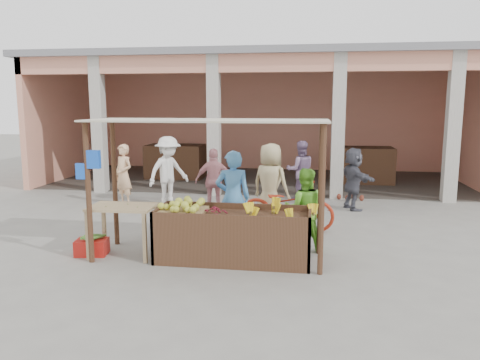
% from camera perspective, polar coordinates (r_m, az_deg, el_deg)
% --- Properties ---
extents(ground, '(60.00, 60.00, 0.00)m').
position_cam_1_polar(ground, '(8.20, -4.30, -9.54)').
color(ground, slate).
rests_on(ground, ground).
extents(market_building, '(14.40, 6.40, 4.20)m').
position_cam_1_polar(market_building, '(16.58, 2.74, 9.47)').
color(market_building, '#EB967B').
rests_on(market_building, ground).
extents(fruit_stall, '(2.60, 0.95, 0.80)m').
position_cam_1_polar(fruit_stall, '(7.99, -0.81, -7.03)').
color(fruit_stall, '#4D2F1E').
rests_on(fruit_stall, ground).
extents(stall_awning, '(4.09, 1.35, 2.39)m').
position_cam_1_polar(stall_awning, '(7.85, -4.48, 4.39)').
color(stall_awning, '#4D2F1E').
rests_on(stall_awning, ground).
extents(banana_heap, '(1.15, 0.63, 0.21)m').
position_cam_1_polar(banana_heap, '(7.76, 5.01, -3.71)').
color(banana_heap, yellow).
rests_on(banana_heap, fruit_stall).
extents(melon_tray, '(0.83, 0.72, 0.21)m').
position_cam_1_polar(melon_tray, '(8.05, -7.18, -3.29)').
color(melon_tray, '#97794E').
rests_on(melon_tray, fruit_stall).
extents(berry_heap, '(0.45, 0.37, 0.14)m').
position_cam_1_polar(berry_heap, '(7.90, -3.12, -3.68)').
color(berry_heap, maroon).
rests_on(berry_heap, fruit_stall).
extents(side_table, '(1.13, 0.77, 0.90)m').
position_cam_1_polar(side_table, '(8.39, -14.11, -4.02)').
color(side_table, tan).
rests_on(side_table, ground).
extents(papaya_pile, '(0.71, 0.41, 0.20)m').
position_cam_1_polar(papaya_pile, '(8.34, -14.17, -2.39)').
color(papaya_pile, '#52882C').
rests_on(papaya_pile, side_table).
extents(red_crate, '(0.59, 0.46, 0.28)m').
position_cam_1_polar(red_crate, '(8.75, -17.60, -7.80)').
color(red_crate, '#AE1812').
rests_on(red_crate, ground).
extents(plantain_bundle, '(0.42, 0.29, 0.08)m').
position_cam_1_polar(plantain_bundle, '(8.70, -17.66, -6.65)').
color(plantain_bundle, '#49802E').
rests_on(plantain_bundle, red_crate).
extents(produce_sacks, '(1.09, 0.81, 0.66)m').
position_cam_1_polar(produce_sacks, '(13.27, 13.36, -1.01)').
color(produce_sacks, maroon).
rests_on(produce_sacks, ground).
extents(vendor_blue, '(0.81, 0.66, 1.91)m').
position_cam_1_polar(vendor_blue, '(8.77, -0.88, -1.81)').
color(vendor_blue, '#4A91D2').
rests_on(vendor_blue, ground).
extents(vendor_green, '(0.77, 0.46, 1.58)m').
position_cam_1_polar(vendor_green, '(8.56, 7.83, -3.30)').
color(vendor_green, '#72CA35').
rests_on(vendor_green, ground).
extents(motorcycle, '(0.82, 2.09, 1.08)m').
position_cam_1_polar(motorcycle, '(9.88, 5.77, -3.07)').
color(motorcycle, maroon).
rests_on(motorcycle, ground).
extents(shopper_a, '(1.28, 1.37, 1.96)m').
position_cam_1_polar(shopper_a, '(12.27, -8.75, 1.39)').
color(shopper_a, white).
rests_on(shopper_a, ground).
extents(shopper_b, '(1.06, 0.67, 1.69)m').
position_cam_1_polar(shopper_b, '(11.32, -3.15, 0.13)').
color(shopper_b, '#BF787E').
rests_on(shopper_b, ground).
extents(shopper_c, '(1.13, 0.97, 1.99)m').
position_cam_1_polar(shopper_c, '(10.27, 3.73, 0.03)').
color(shopper_c, tan).
rests_on(shopper_c, ground).
extents(shopper_d, '(1.14, 1.65, 1.66)m').
position_cam_1_polar(shopper_d, '(12.05, 13.66, 0.36)').
color(shopper_d, '#494A55').
rests_on(shopper_d, ground).
extents(shopper_e, '(0.78, 0.72, 1.68)m').
position_cam_1_polar(shopper_e, '(12.54, -14.01, 0.74)').
color(shopper_e, '#F4BF8E').
rests_on(shopper_e, ground).
extents(shopper_f, '(0.95, 0.66, 1.79)m').
position_cam_1_polar(shopper_f, '(13.11, 7.37, 1.54)').
color(shopper_f, gray).
rests_on(shopper_f, ground).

